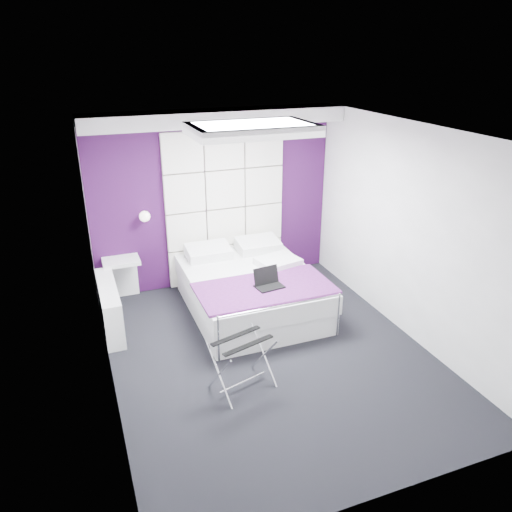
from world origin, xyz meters
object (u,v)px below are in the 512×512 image
Objects in this scene: luggage_rack at (242,364)px; laptop at (268,282)px; radiator at (110,307)px; nightstand at (121,261)px; bed at (250,290)px; wall_lamp at (144,216)px.

laptop reaches higher than luggage_rack.
radiator is 2.12m from luggage_rack.
laptop is at bearing 39.75° from luggage_rack.
luggage_rack is (0.92, -2.49, -0.32)m from nightstand.
radiator is at bearing 107.31° from luggage_rack.
luggage_rack is at bearing -113.17° from bed.
wall_lamp is 0.12× the size of radiator.
wall_lamp is 0.44× the size of laptop.
radiator is 0.83m from nightstand.
wall_lamp reaches higher than bed.
luggage_rack is (0.54, -2.53, -0.92)m from wall_lamp.
laptop is (0.06, -0.49, 0.33)m from bed.
wall_lamp is at bearing 141.90° from bed.
wall_lamp is 0.25× the size of luggage_rack.
bed is 3.43× the size of luggage_rack.
radiator is 0.58× the size of bed.
radiator is 1.99× the size of luggage_rack.
luggage_rack is at bearing -78.05° from wall_lamp.
bed is at bearing -29.73° from nightstand.
wall_lamp is 1.35m from radiator.
wall_lamp reaches higher than luggage_rack.
radiator reaches higher than luggage_rack.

